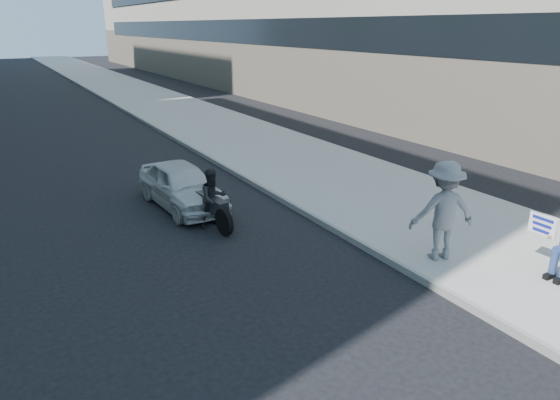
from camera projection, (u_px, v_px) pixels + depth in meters
ground at (394, 327)px, 8.03m from camera, size 160.00×160.00×0.00m
near_sidewalk at (190, 116)px, 26.23m from camera, size 5.00×120.00×0.15m
jogger at (443, 211)px, 9.76m from camera, size 1.48×1.19×2.01m
white_sedan_near at (182, 185)px, 13.18m from camera, size 1.63×3.58×1.19m
motorcycle at (213, 201)px, 11.85m from camera, size 0.75×2.05×1.42m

